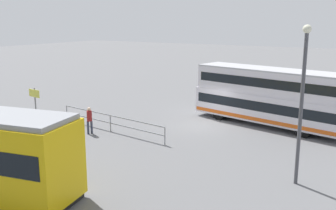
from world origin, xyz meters
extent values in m
plane|color=slate|center=(0.00, 0.00, 0.00)|extent=(160.00, 160.00, 0.00)
cube|color=silver|center=(-3.87, -2.26, 1.26)|extent=(10.99, 4.67, 1.82)
cube|color=silver|center=(-3.87, -2.26, 2.96)|extent=(10.66, 4.50, 1.57)
cube|color=black|center=(-3.87, -2.26, 1.48)|extent=(10.48, 4.59, 0.64)
cube|color=black|center=(-3.87, -2.26, 3.04)|extent=(10.14, 4.42, 0.60)
cube|color=#D85919|center=(-3.87, -2.26, 0.60)|extent=(10.79, 4.66, 0.24)
cube|color=#B2B2B7|center=(-3.87, -2.26, 3.79)|extent=(10.66, 4.50, 0.10)
cylinder|color=black|center=(-0.62, -2.95, 0.50)|extent=(1.49, 2.62, 1.00)
cylinder|color=black|center=(-6.75, -1.66, 0.50)|extent=(1.49, 2.62, 1.00)
cylinder|color=#33384C|center=(5.05, 5.51, 0.42)|extent=(0.14, 0.14, 0.84)
cylinder|color=#33384C|center=(5.20, 5.67, 0.42)|extent=(0.14, 0.14, 0.84)
cylinder|color=maroon|center=(5.13, 5.59, 1.16)|extent=(0.45, 0.45, 0.65)
sphere|color=beige|center=(5.13, 5.59, 1.60)|extent=(0.23, 0.23, 0.23)
cube|color=gray|center=(4.40, 4.45, 1.05)|extent=(8.94, 1.27, 0.06)
cube|color=gray|center=(4.40, 4.45, 0.55)|extent=(8.94, 1.27, 0.06)
cylinder|color=gray|center=(-0.06, 5.06, 0.53)|extent=(0.07, 0.07, 1.05)
cylinder|color=gray|center=(4.40, 4.45, 0.53)|extent=(0.07, 0.07, 1.05)
cylinder|color=gray|center=(8.86, 3.85, 0.53)|extent=(0.07, 0.07, 1.05)
cylinder|color=slate|center=(10.23, 5.40, 1.22)|extent=(0.10, 0.10, 2.44)
cube|color=#D8D84C|center=(10.23, 5.44, 2.08)|extent=(1.17, 0.21, 0.53)
cylinder|color=#4C4C51|center=(-7.75, 6.64, 3.26)|extent=(0.16, 0.16, 6.51)
sphere|color=#F2EFCC|center=(-7.75, 6.64, 6.66)|extent=(0.36, 0.36, 0.36)
camera|label=1|loc=(-11.10, 23.12, 7.04)|focal=41.41mm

